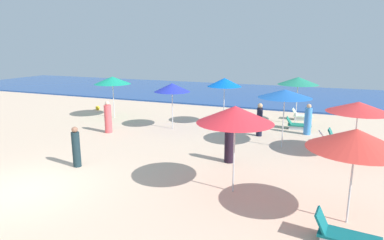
{
  "coord_description": "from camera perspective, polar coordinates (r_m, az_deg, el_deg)",
  "views": [
    {
      "loc": [
        8.57,
        -6.96,
        4.5
      ],
      "look_at": [
        2.77,
        7.37,
        0.96
      ],
      "focal_mm": 30.83,
      "sensor_mm": 36.0,
      "label": 1
    }
  ],
  "objects": [
    {
      "name": "beach_ball_0",
      "position": [
        24.15,
        -16.01,
        2.02
      ],
      "size": [
        0.3,
        0.3,
        0.3
      ],
      "primitive_type": "sphere",
      "color": "yellow",
      "rests_on": "ground_plane"
    },
    {
      "name": "ground_plane",
      "position": [
        11.92,
        -27.08,
        -10.76
      ],
      "size": [
        60.0,
        60.0,
        0.0
      ],
      "primitive_type": "plane",
      "color": "beige"
    },
    {
      "name": "lounge_chair_1_1",
      "position": [
        16.52,
        24.58,
        -3.24
      ],
      "size": [
        1.48,
        0.75,
        0.73
      ],
      "rotation": [
        0.0,
        0.0,
        1.44
      ],
      "color": "silver",
      "rests_on": "ground_plane"
    },
    {
      "name": "beachgoer_3",
      "position": [
        17.77,
        19.41,
        -0.06
      ],
      "size": [
        0.5,
        0.5,
        1.59
      ],
      "rotation": [
        0.0,
        0.0,
        4.13
      ],
      "color": "#3E8ADE",
      "rests_on": "ground_plane"
    },
    {
      "name": "umbrella_1",
      "position": [
        14.69,
        26.86,
        2.01
      ],
      "size": [
        2.46,
        2.46,
        2.29
      ],
      "color": "silver",
      "rests_on": "ground_plane"
    },
    {
      "name": "beachgoer_4",
      "position": [
        12.9,
        6.48,
        -4.36
      ],
      "size": [
        0.49,
        0.49,
        1.5
      ],
      "rotation": [
        0.0,
        0.0,
        1.94
      ],
      "color": "black",
      "rests_on": "ground_plane"
    },
    {
      "name": "umbrella_7",
      "position": [
        21.07,
        -13.59,
        6.69
      ],
      "size": [
        2.24,
        2.24,
        2.58
      ],
      "color": "silver",
      "rests_on": "ground_plane"
    },
    {
      "name": "ocean",
      "position": [
        31.51,
        6.03,
        4.73
      ],
      "size": [
        60.0,
        13.94,
        0.12
      ],
      "primitive_type": "cube",
      "color": "#204A9A",
      "rests_on": "ground_plane"
    },
    {
      "name": "lounge_chair_4_1",
      "position": [
        18.86,
        17.81,
        -0.78
      ],
      "size": [
        1.35,
        0.72,
        0.62
      ],
      "rotation": [
        0.0,
        0.0,
        1.62
      ],
      "color": "silver",
      "rests_on": "ground_plane"
    },
    {
      "name": "beachgoer_0",
      "position": [
        16.81,
        11.6,
        -0.02
      ],
      "size": [
        0.31,
        0.31,
        1.68
      ],
      "rotation": [
        0.0,
        0.0,
        4.63
      ],
      "color": "black",
      "rests_on": "ground_plane"
    },
    {
      "name": "lounge_chair_5_0",
      "position": [
        8.75,
        24.8,
        -17.6
      ],
      "size": [
        1.49,
        0.76,
        0.69
      ],
      "rotation": [
        0.0,
        0.0,
        1.45
      ],
      "color": "silver",
      "rests_on": "ground_plane"
    },
    {
      "name": "umbrella_0",
      "position": [
        18.51,
        5.64,
        6.51
      ],
      "size": [
        1.92,
        1.92,
        2.7
      ],
      "color": "silver",
      "rests_on": "ground_plane"
    },
    {
      "name": "beachgoer_2",
      "position": [
        13.09,
        -19.41,
        -4.55
      ],
      "size": [
        0.36,
        0.36,
        1.55
      ],
      "rotation": [
        0.0,
        0.0,
        1.82
      ],
      "color": "#1A2E35",
      "rests_on": "ground_plane"
    },
    {
      "name": "umbrella_3",
      "position": [
        17.71,
        -3.46,
        5.63
      ],
      "size": [
        1.93,
        1.93,
        2.49
      ],
      "color": "silver",
      "rests_on": "ground_plane"
    },
    {
      "name": "umbrella_4",
      "position": [
        19.74,
        17.9,
        6.46
      ],
      "size": [
        2.29,
        2.29,
        2.71
      ],
      "color": "silver",
      "rests_on": "ground_plane"
    },
    {
      "name": "lounge_chair_1_0",
      "position": [
        16.04,
        23.32,
        -3.5
      ],
      "size": [
        1.45,
        0.86,
        0.71
      ],
      "rotation": [
        0.0,
        0.0,
        1.75
      ],
      "color": "silver",
      "rests_on": "ground_plane"
    },
    {
      "name": "umbrella_5",
      "position": [
        9.0,
        26.5,
        -2.99
      ],
      "size": [
        2.35,
        2.35,
        2.51
      ],
      "color": "silver",
      "rests_on": "ground_plane"
    },
    {
      "name": "beachgoer_1",
      "position": [
        17.66,
        -14.33,
        0.32
      ],
      "size": [
        0.46,
        0.46,
        1.67
      ],
      "rotation": [
        0.0,
        0.0,
        5.97
      ],
      "color": "#F6555A",
      "rests_on": "ground_plane"
    },
    {
      "name": "lounge_chair_4_0",
      "position": [
        21.19,
        18.42,
        0.7
      ],
      "size": [
        1.23,
        0.65,
        0.68
      ],
      "rotation": [
        0.0,
        0.0,
        1.56
      ],
      "color": "silver",
      "rests_on": "ground_plane"
    },
    {
      "name": "umbrella_6",
      "position": [
        9.88,
        7.48,
        0.94
      ],
      "size": [
        2.33,
        2.33,
        2.73
      ],
      "color": "silver",
      "rests_on": "ground_plane"
    },
    {
      "name": "umbrella_2",
      "position": [
        14.9,
        15.78,
        4.41
      ],
      "size": [
        2.33,
        2.33,
        2.61
      ],
      "color": "silver",
      "rests_on": "ground_plane"
    }
  ]
}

